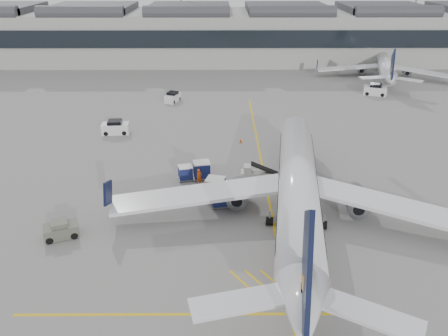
{
  "coord_description": "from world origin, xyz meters",
  "views": [
    {
      "loc": [
        5.28,
        -32.48,
        21.99
      ],
      "look_at": [
        5.48,
        4.72,
        4.0
      ],
      "focal_mm": 35.0,
      "sensor_mm": 36.0,
      "label": 1
    }
  ],
  "objects_px": {
    "airliner_main": "(298,189)",
    "baggage_cart_a": "(215,187)",
    "pushback_tug": "(61,230)",
    "ramp_agent_b": "(205,190)",
    "ramp_agent_a": "(199,177)",
    "belt_loader": "(255,173)"
  },
  "relations": [
    {
      "from": "airliner_main",
      "to": "baggage_cart_a",
      "type": "distance_m",
      "value": 8.73
    },
    {
      "from": "pushback_tug",
      "to": "baggage_cart_a",
      "type": "bearing_deg",
      "value": 7.03
    },
    {
      "from": "ramp_agent_b",
      "to": "pushback_tug",
      "type": "height_order",
      "value": "ramp_agent_b"
    },
    {
      "from": "airliner_main",
      "to": "ramp_agent_a",
      "type": "xyz_separation_m",
      "value": [
        -9.36,
        6.56,
        -2.07
      ]
    },
    {
      "from": "ramp_agent_a",
      "to": "pushback_tug",
      "type": "distance_m",
      "value": 15.11
    },
    {
      "from": "pushback_tug",
      "to": "belt_loader",
      "type": "bearing_deg",
      "value": 11.97
    },
    {
      "from": "baggage_cart_a",
      "to": "ramp_agent_a",
      "type": "height_order",
      "value": "baggage_cart_a"
    },
    {
      "from": "baggage_cart_a",
      "to": "ramp_agent_b",
      "type": "height_order",
      "value": "baggage_cart_a"
    },
    {
      "from": "ramp_agent_a",
      "to": "pushback_tug",
      "type": "xyz_separation_m",
      "value": [
        -11.55,
        -9.74,
        -0.18
      ]
    },
    {
      "from": "airliner_main",
      "to": "baggage_cart_a",
      "type": "bearing_deg",
      "value": 160.8
    },
    {
      "from": "baggage_cart_a",
      "to": "ramp_agent_a",
      "type": "relative_size",
      "value": 1.29
    },
    {
      "from": "airliner_main",
      "to": "ramp_agent_b",
      "type": "height_order",
      "value": "airliner_main"
    },
    {
      "from": "belt_loader",
      "to": "ramp_agent_b",
      "type": "distance_m",
      "value": 7.14
    },
    {
      "from": "airliner_main",
      "to": "belt_loader",
      "type": "distance_m",
      "value": 9.21
    },
    {
      "from": "baggage_cart_a",
      "to": "pushback_tug",
      "type": "bearing_deg",
      "value": -136.92
    },
    {
      "from": "ramp_agent_a",
      "to": "pushback_tug",
      "type": "height_order",
      "value": "ramp_agent_a"
    },
    {
      "from": "ramp_agent_b",
      "to": "belt_loader",
      "type": "bearing_deg",
      "value": -175.33
    },
    {
      "from": "airliner_main",
      "to": "ramp_agent_a",
      "type": "distance_m",
      "value": 11.62
    },
    {
      "from": "airliner_main",
      "to": "belt_loader",
      "type": "xyz_separation_m",
      "value": [
        -3.22,
        8.27,
        -2.46
      ]
    },
    {
      "from": "ramp_agent_a",
      "to": "ramp_agent_b",
      "type": "height_order",
      "value": "ramp_agent_a"
    },
    {
      "from": "baggage_cart_a",
      "to": "ramp_agent_b",
      "type": "xyz_separation_m",
      "value": [
        -1.06,
        -0.25,
        -0.23
      ]
    },
    {
      "from": "belt_loader",
      "to": "pushback_tug",
      "type": "distance_m",
      "value": 21.08
    }
  ]
}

